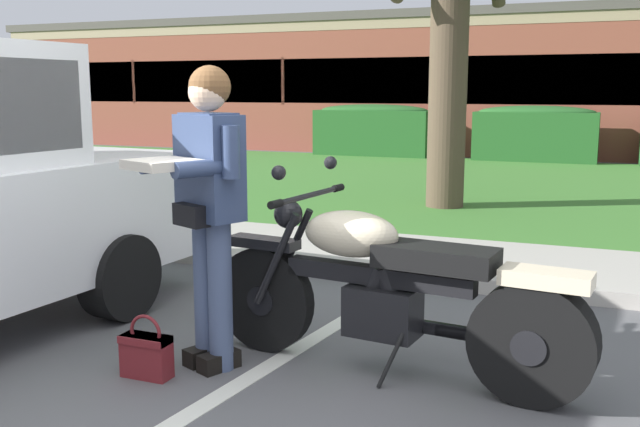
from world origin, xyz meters
name	(u,v)px	position (x,y,z in m)	size (l,w,h in m)	color
curb_strip	(389,275)	(0.00, 2.84, 0.06)	(60.00, 0.20, 0.12)	#ADA89E
concrete_walk	(415,255)	(0.00, 3.69, 0.04)	(60.00, 1.50, 0.08)	#ADA89E
grass_lawn	(496,187)	(0.00, 8.87, 0.03)	(60.00, 8.85, 0.06)	#3D752D
stall_stripe_1	(203,406)	(-0.19, 0.20, 0.00)	(0.12, 4.40, 0.01)	silver
motorcycle	(402,293)	(0.63, 0.95, 0.48)	(2.24, 0.82, 1.18)	black
rider_person	(207,193)	(-0.42, 0.68, 1.01)	(0.57, 0.66, 1.70)	black
handbag	(146,352)	(-0.68, 0.41, 0.14)	(0.28, 0.13, 0.36)	maroon
hedge_left	(373,130)	(-3.50, 13.36, 0.65)	(2.70, 0.90, 1.24)	#235623
hedge_center_left	(535,133)	(0.15, 13.36, 0.65)	(2.56, 0.90, 1.24)	#235623
brick_building	(494,84)	(-1.62, 19.00, 1.73)	(27.21, 9.79, 3.45)	brown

